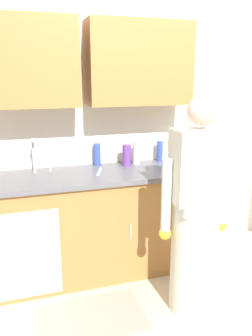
# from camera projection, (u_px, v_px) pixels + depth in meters

# --- Properties ---
(ground_plane) EXTENTS (9.00, 9.00, 0.00)m
(ground_plane) POSITION_uv_depth(u_px,v_px,m) (178.00, 305.00, 2.68)
(ground_plane) COLOR beige
(kitchen_wall_with_uppers) EXTENTS (4.80, 0.44, 2.70)m
(kitchen_wall_with_uppers) POSITION_uv_depth(u_px,v_px,m) (124.00, 106.00, 3.18)
(kitchen_wall_with_uppers) COLOR silver
(kitchen_wall_with_uppers) RESTS_ON ground
(counter_cabinet) EXTENTS (1.90, 0.62, 0.90)m
(counter_cabinet) POSITION_uv_depth(u_px,v_px,m) (90.00, 226.00, 3.05)
(counter_cabinet) COLOR #9E6B38
(counter_cabinet) RESTS_ON ground
(countertop) EXTENTS (1.96, 0.66, 0.04)m
(countertop) POSITION_uv_depth(u_px,v_px,m) (88.00, 175.00, 2.93)
(countertop) COLOR #595960
(countertop) RESTS_ON counter_cabinet
(sink) EXTENTS (0.50, 0.36, 0.35)m
(sink) POSITION_uv_depth(u_px,v_px,m) (41.00, 178.00, 2.82)
(sink) COLOR #B7BABF
(sink) RESTS_ON counter_cabinet
(person_at_sink) EXTENTS (0.55, 0.34, 1.62)m
(person_at_sink) POSITION_uv_depth(u_px,v_px,m) (195.00, 225.00, 2.49)
(person_at_sink) COLOR white
(person_at_sink) RESTS_ON ground
(floor_mat) EXTENTS (0.80, 0.50, 0.01)m
(floor_mat) POSITION_uv_depth(u_px,v_px,m) (90.00, 318.00, 2.53)
(floor_mat) COLOR gray
(floor_mat) RESTS_ON ground
(bottle_soap) EXTENTS (0.08, 0.08, 0.20)m
(bottle_soap) POSITION_uv_depth(u_px,v_px,m) (127.00, 155.00, 3.14)
(bottle_soap) COLOR #66388C
(bottle_soap) RESTS_ON countertop
(bottle_dish_liquid) EXTENTS (0.07, 0.07, 0.21)m
(bottle_dish_liquid) POSITION_uv_depth(u_px,v_px,m) (136.00, 153.00, 3.20)
(bottle_dish_liquid) COLOR silver
(bottle_dish_liquid) RESTS_ON countertop
(bottle_water_short) EXTENTS (0.06, 0.06, 0.20)m
(bottle_water_short) POSITION_uv_depth(u_px,v_px,m) (160.00, 151.00, 3.31)
(bottle_water_short) COLOR #334CB2
(bottle_water_short) RESTS_ON countertop
(bottle_cleaner_spray) EXTENTS (0.06, 0.06, 0.21)m
(bottle_cleaner_spray) POSITION_uv_depth(u_px,v_px,m) (97.00, 154.00, 3.16)
(bottle_cleaner_spray) COLOR #334CB2
(bottle_cleaner_spray) RESTS_ON countertop
(cup_by_sink) EXTENTS (0.08, 0.08, 0.10)m
(cup_by_sink) POSITION_uv_depth(u_px,v_px,m) (172.00, 161.00, 3.14)
(cup_by_sink) COLOR white
(cup_by_sink) RESTS_ON countertop
(knife_on_counter) EXTENTS (0.10, 0.24, 0.01)m
(knife_on_counter) POSITION_uv_depth(u_px,v_px,m) (99.00, 172.00, 2.96)
(knife_on_counter) COLOR silver
(knife_on_counter) RESTS_ON countertop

